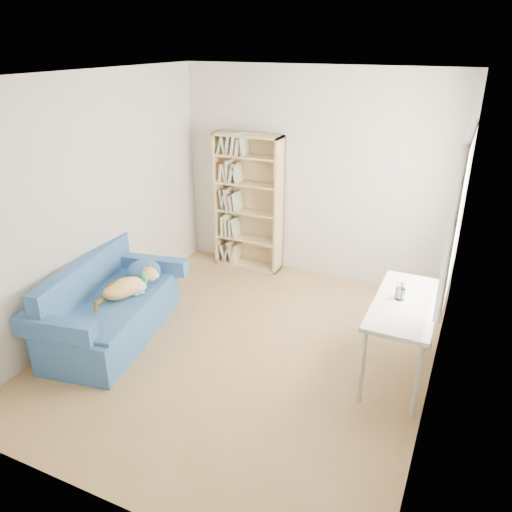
% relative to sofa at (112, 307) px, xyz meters
% --- Properties ---
extents(ground, '(4.00, 4.00, 0.00)m').
position_rel_sofa_xyz_m(ground, '(1.37, 0.31, -0.32)').
color(ground, olive).
rests_on(ground, ground).
extents(room_shell, '(3.54, 4.04, 2.62)m').
position_rel_sofa_xyz_m(room_shell, '(1.47, 0.35, 1.32)').
color(room_shell, silver).
rests_on(room_shell, ground).
extents(sofa, '(1.07, 1.78, 0.81)m').
position_rel_sofa_xyz_m(sofa, '(0.00, 0.00, 0.00)').
color(sofa, navy).
rests_on(sofa, ground).
extents(bookshelf, '(0.89, 0.28, 1.78)m').
position_rel_sofa_xyz_m(bookshelf, '(0.54, 2.16, 0.51)').
color(bookshelf, tan).
rests_on(bookshelf, ground).
extents(desk, '(0.54, 1.19, 0.75)m').
position_rel_sofa_xyz_m(desk, '(2.83, 0.57, 0.36)').
color(desk, silver).
rests_on(desk, ground).
extents(pen_cup, '(0.09, 0.09, 0.17)m').
position_rel_sofa_xyz_m(pen_cup, '(2.76, 0.60, 0.50)').
color(pen_cup, white).
rests_on(pen_cup, desk).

